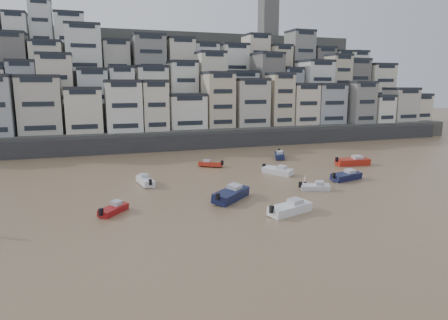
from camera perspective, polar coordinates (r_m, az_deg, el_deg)
name	(u,v)px	position (r m, az deg, el deg)	size (l,w,h in m)	color
ground	(279,300)	(29.25, 7.87, -19.17)	(400.00, 400.00, 0.00)	#94714F
harbor_wall	(189,142)	(91.06, -5.04, 2.63)	(140.00, 3.00, 3.50)	#38383A
hillside	(172,89)	(130.07, -7.41, 9.98)	(141.04, 66.00, 50.00)	#4C4C47
boat_a	(290,207)	(46.39, 9.42, -6.57)	(6.20, 2.03, 1.69)	white
boat_b	(315,186)	(57.05, 12.90, -3.67)	(4.40, 1.44, 1.20)	silver
boat_c	(231,193)	(51.01, 1.02, -4.68)	(7.11, 2.33, 1.94)	#13193C
boat_d	(346,175)	(64.35, 17.06, -2.05)	(5.96, 1.95, 1.63)	#13183D
boat_e	(278,170)	(65.95, 7.66, -1.39)	(5.73, 1.87, 1.56)	silver
boat_f	(145,180)	(59.85, -11.16, -2.77)	(5.56, 1.82, 1.52)	silver
boat_g	(353,160)	(76.55, 17.92, -0.02)	(6.86, 2.25, 1.87)	#AC2215
boat_h	(210,163)	(71.50, -1.97, -0.48)	(4.63, 1.51, 1.26)	#AC2415
boat_i	(279,154)	(80.44, 7.93, 0.82)	(5.99, 1.96, 1.63)	#141C3F
boat_j	(113,208)	(47.61, -15.53, -6.66)	(4.56, 1.49, 1.24)	maroon
person_pink	(305,181)	(58.56, 11.53, -2.97)	(0.44, 0.44, 1.74)	beige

